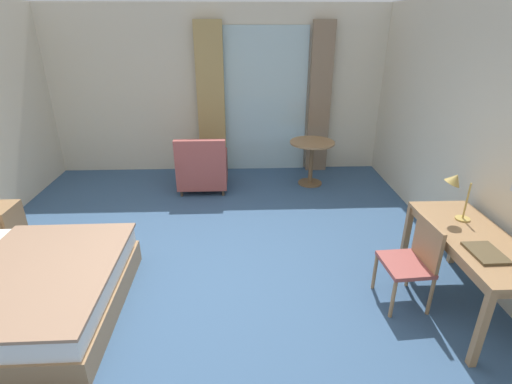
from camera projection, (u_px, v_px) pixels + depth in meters
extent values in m
cube|color=#38567A|center=(207.00, 286.00, 4.11)|extent=(6.44, 7.62, 0.10)
cube|color=beige|center=(218.00, 91.00, 6.75)|extent=(6.04, 0.12, 2.85)
cube|color=silver|center=(265.00, 102.00, 6.78)|extent=(1.46, 0.02, 2.50)
cube|color=tan|center=(211.00, 101.00, 6.63)|extent=(0.47, 0.10, 2.59)
cube|color=#897056|center=(320.00, 100.00, 6.70)|extent=(0.37, 0.10, 2.59)
cube|color=#9E754C|center=(13.00, 303.00, 3.59)|extent=(2.00, 1.76, 0.25)
cube|color=white|center=(6.00, 283.00, 3.50)|extent=(1.94, 1.71, 0.20)
cube|color=#99755B|center=(40.00, 272.00, 3.47)|extent=(1.33, 1.74, 0.03)
cube|color=#9E754C|center=(476.00, 238.00, 3.46)|extent=(0.63, 1.49, 0.04)
cube|color=#9E754C|center=(475.00, 244.00, 3.49)|extent=(0.58, 1.42, 0.08)
cube|color=#9E754C|center=(457.00, 234.00, 4.29)|extent=(0.06, 0.06, 0.73)
cube|color=#9E754C|center=(481.00, 330.00, 2.95)|extent=(0.06, 0.06, 0.73)
cube|color=#9E754C|center=(406.00, 235.00, 4.26)|extent=(0.06, 0.06, 0.73)
cube|color=#9E4C47|center=(405.00, 264.00, 3.65)|extent=(0.44, 0.49, 0.04)
cube|color=#9E754C|center=(428.00, 243.00, 3.57)|extent=(0.06, 0.45, 0.42)
cylinder|color=#9E754C|center=(375.00, 272.00, 3.92)|extent=(0.04, 0.04, 0.41)
cylinder|color=#9E754C|center=(393.00, 299.00, 3.53)|extent=(0.04, 0.04, 0.41)
cylinder|color=#9E754C|center=(409.00, 269.00, 3.95)|extent=(0.04, 0.04, 0.41)
cylinder|color=#9E754C|center=(431.00, 296.00, 3.56)|extent=(0.04, 0.04, 0.41)
cylinder|color=tan|center=(462.00, 219.00, 3.75)|extent=(0.14, 0.14, 0.02)
cylinder|color=tan|center=(467.00, 201.00, 3.67)|extent=(0.02, 0.02, 0.37)
cone|color=tan|center=(455.00, 179.00, 3.62)|extent=(0.18, 0.16, 0.16)
cube|color=brown|center=(486.00, 253.00, 3.19)|extent=(0.26, 0.34, 0.02)
cube|color=#9E4C47|center=(203.00, 173.00, 6.31)|extent=(0.78, 0.78, 0.32)
cube|color=#9E4C47|center=(200.00, 156.00, 5.85)|extent=(0.78, 0.12, 0.50)
cube|color=#9E4C47|center=(224.00, 159.00, 6.23)|extent=(0.10, 0.78, 0.16)
cube|color=#9E4C47|center=(182.00, 160.00, 6.20)|extent=(0.10, 0.78, 0.16)
cylinder|color=#4C3D2D|center=(224.00, 177.00, 6.71)|extent=(0.04, 0.04, 0.10)
cylinder|color=#4C3D2D|center=(187.00, 178.00, 6.69)|extent=(0.04, 0.04, 0.10)
cylinder|color=#4C3D2D|center=(223.00, 193.00, 6.11)|extent=(0.04, 0.04, 0.10)
cylinder|color=#4C3D2D|center=(182.00, 193.00, 6.09)|extent=(0.04, 0.04, 0.10)
cylinder|color=#9E754C|center=(312.00, 142.00, 6.29)|extent=(0.74, 0.74, 0.03)
cylinder|color=brown|center=(311.00, 164.00, 6.44)|extent=(0.07, 0.07, 0.72)
cylinder|color=brown|center=(310.00, 183.00, 6.58)|extent=(0.40, 0.40, 0.02)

